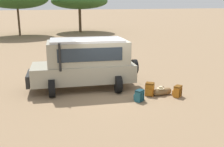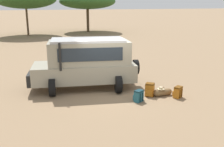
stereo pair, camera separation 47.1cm
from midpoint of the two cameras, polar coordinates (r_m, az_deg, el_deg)
The scene contains 7 objects.
ground_plane at distance 12.32m, azimuth 0.29°, elevation -4.27°, with size 320.00×320.00×0.00m, color #8C7051.
safari_vehicle at distance 12.79m, azimuth -4.55°, elevation 2.44°, with size 5.48×3.32×2.44m.
backpack_beside_front_wheel at distance 12.00m, azimuth 9.32°, elevation -3.53°, with size 0.49×0.49×0.61m.
backpack_cluster_center at distance 12.09m, azimuth 15.22°, elevation -3.96°, with size 0.47×0.46×0.51m.
backpack_near_rear_wheel at distance 11.28m, azimuth 6.98°, elevation -4.91°, with size 0.45×0.45×0.51m.
duffel_bag_low_black_case at distance 12.20m, azimuth 12.03°, elevation -3.99°, with size 0.93×0.34×0.42m.
acacia_tree_centre_back at distance 38.88m, azimuth -5.02°, elevation 15.37°, with size 7.98×8.38×5.41m.
Camera 2 is at (-3.89, -10.97, 4.08)m, focal length 42.00 mm.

